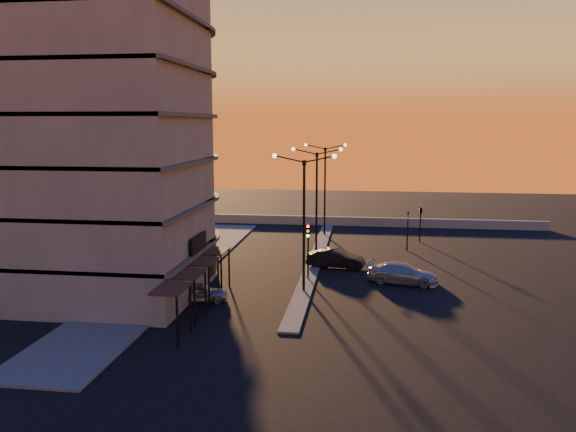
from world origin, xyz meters
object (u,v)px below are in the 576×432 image
at_px(streetlamp_mid, 317,194).
at_px(car_sedan, 336,259).
at_px(car_hatchback, 199,292).
at_px(traffic_light_main, 308,242).
at_px(car_wagon, 403,273).

xyz_separation_m(streetlamp_mid, car_sedan, (1.85, -3.15, -4.84)).
height_order(car_hatchback, car_sedan, car_sedan).
bearing_deg(traffic_light_main, car_wagon, 1.61).
distance_m(traffic_light_main, car_hatchback, 9.09).
relative_size(streetlamp_mid, car_sedan, 2.07).
xyz_separation_m(streetlamp_mid, car_wagon, (6.92, -6.93, -4.85)).
relative_size(streetlamp_mid, car_hatchback, 2.59).
bearing_deg(car_sedan, streetlamp_mid, 40.10).
xyz_separation_m(car_sedan, car_wagon, (5.07, -3.79, -0.02)).
xyz_separation_m(car_hatchback, car_sedan, (8.35, 9.91, 0.13)).
relative_size(streetlamp_mid, car_wagon, 1.87).
height_order(streetlamp_mid, car_wagon, streetlamp_mid).
bearing_deg(streetlamp_mid, traffic_light_main, -90.00).
distance_m(car_hatchback, car_wagon, 14.75).
bearing_deg(streetlamp_mid, car_wagon, -45.06).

